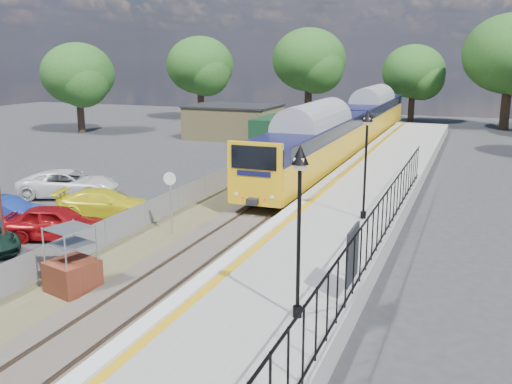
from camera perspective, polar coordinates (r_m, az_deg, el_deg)
The scene contains 17 objects.
ground at distance 21.19m, azimuth -7.04°, elevation -7.70°, with size 120.00×120.00×0.00m, color #2D2D30.
track_bed at distance 29.76m, azimuth 0.98°, elevation -1.18°, with size 5.90×80.00×0.29m.
platform at distance 26.85m, azimuth 9.12°, elevation -2.18°, with size 5.00×70.00×0.90m, color gray.
platform_edge at distance 27.22m, azimuth 4.92°, elevation -0.85°, with size 0.90×70.00×0.01m.
victorian_lamp_south at distance 14.31m, azimuth 4.38°, elevation 0.01°, with size 0.44×0.44×4.60m.
victorian_lamp_north at distance 23.93m, azimuth 11.00°, elevation 5.25°, with size 0.44×0.44×4.60m.
palisade_fence at distance 20.61m, azimuth 12.17°, elevation -3.13°, with size 0.12×26.00×2.00m.
wire_fence at distance 33.13m, azimuth -3.66°, elevation 1.22°, with size 0.06×52.00×1.20m.
outbuilding at distance 53.01m, azimuth -1.48°, elevation 6.87°, with size 10.80×10.10×3.12m.
tree_line at distance 59.88m, azimuth 13.87°, elevation 12.13°, with size 56.80×43.80×11.88m.
train at distance 45.91m, azimuth 9.30°, elevation 6.70°, with size 2.82×40.83×3.51m.
brick_plinth at distance 19.72m, azimuth -17.97°, elevation -6.56°, with size 1.73×1.73×2.26m.
speed_sign at distance 24.62m, azimuth -8.56°, elevation -0.06°, with size 0.57×0.12×2.82m.
car_red at distance 25.61m, azimuth -19.35°, elevation -2.89°, with size 1.75×4.34×1.48m, color #9B0E11.
car_blue at distance 28.04m, azimuth -23.82°, elevation -1.95°, with size 1.51×4.33×1.43m, color #1B38A4.
car_yellow at distance 28.44m, azimuth -14.86°, elevation -1.12°, with size 1.88×4.63×1.34m, color yellow.
car_white at distance 33.04m, azimuth -18.18°, elevation 0.78°, with size 2.46×5.34×1.49m, color white.
Camera 1 is at (9.54, -17.32, 7.62)m, focal length 40.00 mm.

